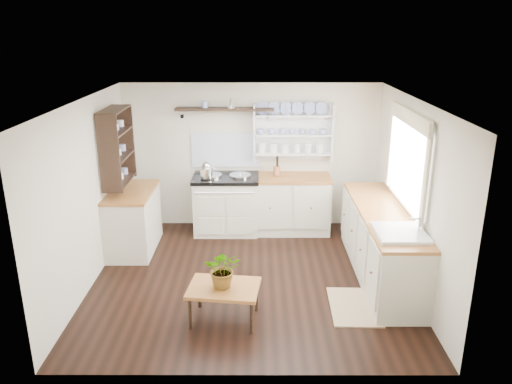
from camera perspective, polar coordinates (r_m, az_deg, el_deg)
floor at (r=6.59m, az=-0.70°, el=-9.80°), size 4.00×3.80×0.01m
wall_back at (r=7.95m, az=-0.54°, el=4.13°), size 4.00×0.02×2.30m
wall_right at (r=6.42m, az=17.40°, el=-0.30°), size 0.02×3.80×2.30m
wall_left at (r=6.48m, az=-18.72°, el=-0.27°), size 0.02×3.80×2.30m
ceiling at (r=5.86m, az=-0.79°, el=10.40°), size 4.00×3.80×0.01m
window at (r=6.43m, az=16.94°, el=3.63°), size 0.08×1.55×1.22m
aga_cooker at (r=7.85m, az=-3.43°, el=-1.33°), size 1.02×0.71×0.94m
back_cabinets at (r=7.89m, az=3.81°, el=-1.29°), size 1.27×0.63×0.90m
right_cabinets at (r=6.68m, az=14.12°, el=-5.64°), size 0.62×2.43×0.90m
belfast_sink at (r=5.88m, az=16.07°, el=-5.58°), size 0.55×0.60×0.45m
left_cabinets at (r=7.43m, az=-13.85°, el=-3.07°), size 0.62×1.13×0.90m
plate_rack at (r=7.85m, az=4.23°, el=6.92°), size 1.20×0.22×0.90m
high_shelf at (r=7.69m, az=-3.59°, el=9.37°), size 1.50×0.29×0.16m
left_shelving at (r=7.15m, az=-15.62°, el=5.09°), size 0.28×0.80×1.05m
kettle at (r=7.58m, az=-5.68°, el=2.53°), size 0.20×0.20×0.24m
utensil_crock at (r=7.79m, az=2.37°, el=2.45°), size 0.11×0.11×0.13m
center_table at (r=5.58m, az=-3.69°, el=-11.14°), size 0.83×0.63×0.42m
potted_plant at (r=5.46m, az=-3.74°, el=-8.74°), size 0.40×0.34×0.43m
floor_rug at (r=6.09m, az=11.12°, el=-12.71°), size 0.57×0.87×0.02m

